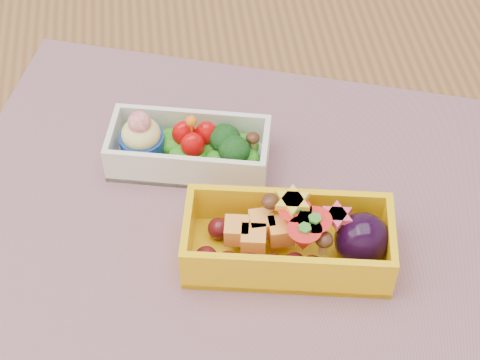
{
  "coord_description": "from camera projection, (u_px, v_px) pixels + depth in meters",
  "views": [
    {
      "loc": [
        -0.03,
        -0.47,
        1.3
      ],
      "look_at": [
        0.03,
        -0.03,
        0.79
      ],
      "focal_mm": 59.2,
      "sensor_mm": 36.0,
      "label": 1
    }
  ],
  "objects": [
    {
      "name": "bento_white",
      "position": [
        188.0,
        148.0,
        0.73
      ],
      "size": [
        0.16,
        0.1,
        0.06
      ],
      "rotation": [
        0.0,
        0.0,
        -0.23
      ],
      "color": "white",
      "rests_on": "placemat"
    },
    {
      "name": "bento_yellow",
      "position": [
        293.0,
        240.0,
        0.65
      ],
      "size": [
        0.18,
        0.11,
        0.06
      ],
      "rotation": [
        0.0,
        0.0,
        -0.18
      ],
      "color": "yellow",
      "rests_on": "placemat"
    },
    {
      "name": "placemat",
      "position": [
        232.0,
        213.0,
        0.71
      ],
      "size": [
        0.61,
        0.53,
        0.0
      ],
      "primitive_type": "cube",
      "rotation": [
        0.0,
        0.0,
        -0.33
      ],
      "color": "gray",
      "rests_on": "table"
    },
    {
      "name": "table",
      "position": [
        211.0,
        253.0,
        0.8
      ],
      "size": [
        1.2,
        0.8,
        0.75
      ],
      "color": "brown",
      "rests_on": "ground"
    }
  ]
}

